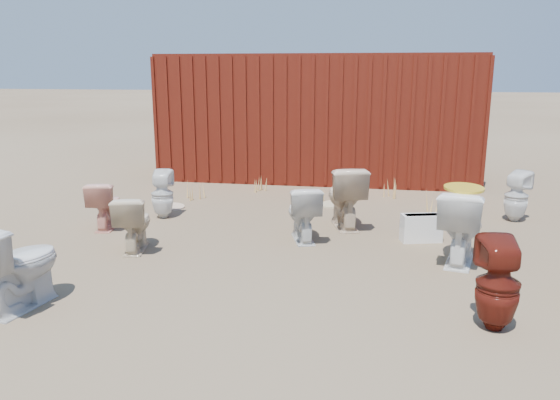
% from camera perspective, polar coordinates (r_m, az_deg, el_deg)
% --- Properties ---
extents(ground, '(100.00, 100.00, 0.00)m').
position_cam_1_polar(ground, '(6.32, -0.95, -6.11)').
color(ground, brown).
rests_on(ground, ground).
extents(shipping_container, '(6.00, 2.40, 2.40)m').
position_cam_1_polar(shipping_container, '(11.14, 4.15, 8.72)').
color(shipping_container, '#500E0D').
rests_on(shipping_container, ground).
extents(toilet_front_a, '(0.60, 0.88, 0.83)m').
position_cam_1_polar(toilet_front_a, '(5.47, -25.72, -6.06)').
color(toilet_front_a, silver).
rests_on(toilet_front_a, ground).
extents(toilet_front_pink, '(0.47, 0.70, 0.66)m').
position_cam_1_polar(toilet_front_pink, '(7.79, -17.76, -0.46)').
color(toilet_front_pink, '#EA9E87').
rests_on(toilet_front_pink, ground).
extents(toilet_front_c, '(0.59, 0.78, 0.71)m').
position_cam_1_polar(toilet_front_c, '(6.89, 2.39, -1.35)').
color(toilet_front_c, silver).
rests_on(toilet_front_c, ground).
extents(toilet_front_maroon, '(0.40, 0.40, 0.79)m').
position_cam_1_polar(toilet_front_maroon, '(4.89, 21.80, -8.19)').
color(toilet_front_maroon, '#601910').
rests_on(toilet_front_maroon, ground).
extents(toilet_back_a, '(0.36, 0.37, 0.71)m').
position_cam_1_polar(toilet_back_a, '(8.11, -12.19, 0.60)').
color(toilet_back_a, white).
rests_on(toilet_back_a, ground).
extents(toilet_back_beige_left, '(0.51, 0.73, 0.68)m').
position_cam_1_polar(toilet_back_beige_left, '(6.73, -15.04, -2.32)').
color(toilet_back_beige_left, beige).
rests_on(toilet_back_beige_left, ground).
extents(toilet_back_beige_right, '(0.69, 0.94, 0.86)m').
position_cam_1_polar(toilet_back_beige_right, '(7.50, 6.78, 0.37)').
color(toilet_back_beige_right, beige).
rests_on(toilet_back_beige_right, ground).
extents(toilet_back_yellowlid, '(0.65, 0.91, 0.84)m').
position_cam_1_polar(toilet_back_yellowlid, '(6.40, 18.38, -2.61)').
color(toilet_back_yellowlid, white).
rests_on(toilet_back_yellowlid, ground).
extents(toilet_back_e, '(0.46, 0.47, 0.73)m').
position_cam_1_polar(toilet_back_e, '(8.45, 23.46, 0.36)').
color(toilet_back_e, white).
rests_on(toilet_back_e, ground).
extents(yellow_lid, '(0.43, 0.53, 0.02)m').
position_cam_1_polar(yellow_lid, '(6.30, 18.67, 1.20)').
color(yellow_lid, gold).
rests_on(yellow_lid, toilet_back_yellowlid).
extents(loose_tank, '(0.53, 0.32, 0.35)m').
position_cam_1_polar(loose_tank, '(7.10, 14.54, -2.85)').
color(loose_tank, white).
rests_on(loose_tank, ground).
extents(loose_lid_near, '(0.50, 0.58, 0.02)m').
position_cam_1_polar(loose_lid_near, '(8.80, 5.53, -0.43)').
color(loose_lid_near, '#C2B88D').
rests_on(loose_lid_near, ground).
extents(loose_lid_far, '(0.58, 0.59, 0.02)m').
position_cam_1_polar(loose_lid_far, '(8.78, -11.16, -0.66)').
color(loose_lid_far, beige).
rests_on(loose_lid_far, ground).
extents(weed_clump_a, '(0.36, 0.36, 0.28)m').
position_cam_1_polar(weed_clump_a, '(9.24, -8.90, 0.96)').
color(weed_clump_a, tan).
rests_on(weed_clump_a, ground).
extents(weed_clump_b, '(0.32, 0.32, 0.25)m').
position_cam_1_polar(weed_clump_b, '(8.85, 3.61, 0.42)').
color(weed_clump_b, tan).
rests_on(weed_clump_b, ground).
extents(weed_clump_c, '(0.36, 0.36, 0.35)m').
position_cam_1_polar(weed_clump_c, '(8.54, 16.16, -0.23)').
color(weed_clump_c, tan).
rests_on(weed_clump_c, ground).
extents(weed_clump_d, '(0.30, 0.30, 0.24)m').
position_cam_1_polar(weed_clump_d, '(9.73, -2.36, 1.62)').
color(weed_clump_d, tan).
rests_on(weed_clump_d, ground).
extents(weed_clump_e, '(0.34, 0.34, 0.32)m').
position_cam_1_polar(weed_clump_e, '(9.40, 11.26, 1.20)').
color(weed_clump_e, tan).
rests_on(weed_clump_e, ground).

